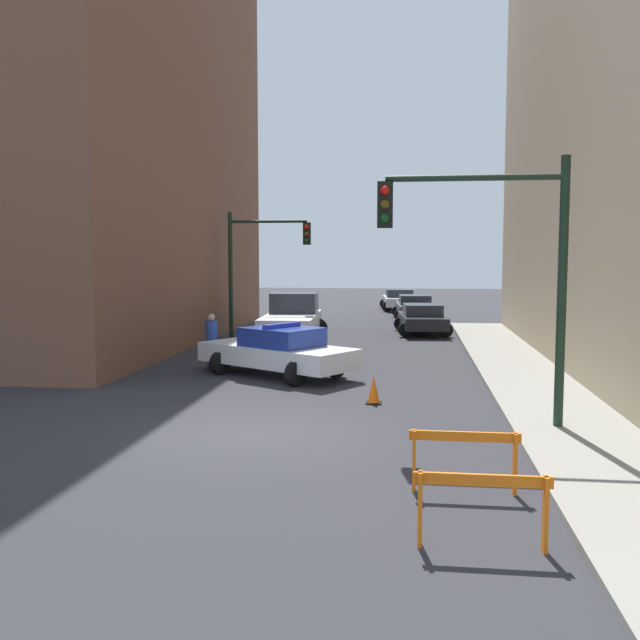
% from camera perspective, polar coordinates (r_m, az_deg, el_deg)
% --- Properties ---
extents(ground_plane, '(120.00, 120.00, 0.00)m').
position_cam_1_polar(ground_plane, '(14.02, -5.45, -9.01)').
color(ground_plane, '#2D2D33').
extents(sidewalk_right, '(2.40, 44.00, 0.12)m').
position_cam_1_polar(sidewalk_right, '(14.04, 20.40, -9.05)').
color(sidewalk_right, gray).
rests_on(sidewalk_right, ground_plane).
extents(building_corner_left, '(14.00, 20.00, 22.08)m').
position_cam_1_polar(building_corner_left, '(32.03, -22.16, 18.59)').
color(building_corner_left, brown).
rests_on(building_corner_left, ground_plane).
extents(traffic_light_near, '(3.64, 0.35, 5.20)m').
position_cam_1_polar(traffic_light_near, '(14.23, 14.25, 5.42)').
color(traffic_light_near, black).
rests_on(traffic_light_near, sidewalk_right).
extents(traffic_light_far, '(3.44, 0.35, 5.20)m').
position_cam_1_polar(traffic_light_far, '(29.54, -5.11, 5.13)').
color(traffic_light_far, black).
rests_on(traffic_light_far, ground_plane).
extents(police_car, '(4.96, 4.08, 1.52)m').
position_cam_1_polar(police_car, '(20.25, -3.35, -2.49)').
color(police_car, white).
rests_on(police_car, ground_plane).
extents(white_truck, '(2.82, 5.49, 1.90)m').
position_cam_1_polar(white_truck, '(28.33, -2.25, 0.10)').
color(white_truck, silver).
rests_on(white_truck, ground_plane).
extents(parked_car_near, '(2.53, 4.45, 1.31)m').
position_cam_1_polar(parked_car_near, '(31.34, 8.18, 0.12)').
color(parked_car_near, black).
rests_on(parked_car_near, ground_plane).
extents(parked_car_mid, '(2.48, 4.42, 1.31)m').
position_cam_1_polar(parked_car_mid, '(38.28, 7.58, 1.05)').
color(parked_car_mid, '#474C51').
rests_on(parked_car_mid, ground_plane).
extents(parked_car_far, '(2.53, 4.45, 1.31)m').
position_cam_1_polar(parked_car_far, '(44.56, 6.34, 1.65)').
color(parked_car_far, silver).
rests_on(parked_car_far, ground_plane).
extents(pedestrian_crossing, '(0.51, 0.51, 1.66)m').
position_cam_1_polar(pedestrian_crossing, '(21.96, -8.66, -1.58)').
color(pedestrian_crossing, '#382D23').
rests_on(pedestrian_crossing, ground_plane).
extents(barrier_front, '(1.60, 0.16, 0.90)m').
position_cam_1_polar(barrier_front, '(8.78, 12.86, -13.71)').
color(barrier_front, orange).
rests_on(barrier_front, ground_plane).
extents(barrier_mid, '(1.60, 0.16, 0.90)m').
position_cam_1_polar(barrier_mid, '(10.69, 11.47, -10.23)').
color(barrier_mid, orange).
rests_on(barrier_mid, ground_plane).
extents(traffic_cone, '(0.36, 0.36, 0.66)m').
position_cam_1_polar(traffic_cone, '(16.63, 4.33, -5.62)').
color(traffic_cone, black).
rests_on(traffic_cone, ground_plane).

